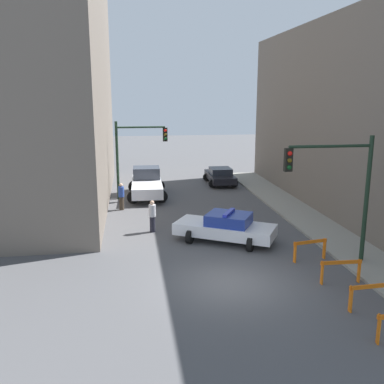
% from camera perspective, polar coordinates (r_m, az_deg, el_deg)
% --- Properties ---
extents(ground_plane, '(120.00, 120.00, 0.00)m').
position_cam_1_polar(ground_plane, '(16.38, 5.07, -12.02)').
color(ground_plane, '#4C4C4F').
extents(sidewalk_right, '(2.40, 44.00, 0.12)m').
position_cam_1_polar(sidewalk_right, '(18.70, 24.18, -9.71)').
color(sidewalk_right, gray).
rests_on(sidewalk_right, ground_plane).
extents(traffic_light_near, '(3.64, 0.35, 5.20)m').
position_cam_1_polar(traffic_light_near, '(17.99, 19.24, 1.40)').
color(traffic_light_near, black).
rests_on(traffic_light_near, sidewalk_right).
extents(traffic_light_far, '(3.44, 0.35, 5.20)m').
position_cam_1_polar(traffic_light_far, '(28.72, -7.78, 5.75)').
color(traffic_light_far, black).
rests_on(traffic_light_far, ground_plane).
extents(police_car, '(5.00, 3.94, 1.52)m').
position_cam_1_polar(police_car, '(20.47, 4.53, -4.69)').
color(police_car, white).
rests_on(police_car, ground_plane).
extents(white_truck, '(2.73, 5.45, 1.90)m').
position_cam_1_polar(white_truck, '(29.71, -6.05, 1.16)').
color(white_truck, silver).
rests_on(white_truck, ground_plane).
extents(parked_car_near, '(2.31, 4.32, 1.31)m').
position_cam_1_polar(parked_car_near, '(33.72, 3.77, 2.19)').
color(parked_car_near, black).
rests_on(parked_car_near, ground_plane).
extents(pedestrian_crossing, '(0.38, 0.38, 1.66)m').
position_cam_1_polar(pedestrian_crossing, '(21.89, -5.31, -3.17)').
color(pedestrian_crossing, black).
rests_on(pedestrian_crossing, ground_plane).
extents(pedestrian_corner, '(0.37, 0.37, 1.66)m').
position_cam_1_polar(pedestrian_corner, '(26.36, -9.41, -0.54)').
color(pedestrian_corner, '#382D23').
rests_on(pedestrian_corner, ground_plane).
extents(barrier_mid, '(1.60, 0.24, 0.90)m').
position_cam_1_polar(barrier_mid, '(15.37, 22.79, -12.24)').
color(barrier_mid, orange).
rests_on(barrier_mid, ground_plane).
extents(barrier_back, '(1.60, 0.20, 0.90)m').
position_cam_1_polar(barrier_back, '(16.99, 19.24, -9.52)').
color(barrier_back, orange).
rests_on(barrier_back, ground_plane).
extents(barrier_corner, '(1.58, 0.42, 0.90)m').
position_cam_1_polar(barrier_corner, '(18.84, 15.46, -7.05)').
color(barrier_corner, orange).
rests_on(barrier_corner, ground_plane).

